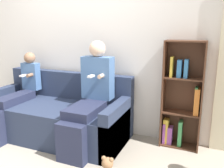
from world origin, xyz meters
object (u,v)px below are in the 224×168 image
(couch, at_px, (56,116))
(bookshelf, at_px, (182,100))
(adult_seated, at_px, (90,94))
(child_seated, at_px, (17,95))

(couch, distance_m, bookshelf, 1.73)
(adult_seated, height_order, bookshelf, bookshelf)
(bookshelf, bearing_deg, adult_seated, -158.30)
(adult_seated, distance_m, bookshelf, 1.16)
(couch, height_order, bookshelf, bookshelf)
(couch, distance_m, child_seated, 0.65)
(child_seated, xyz_separation_m, bookshelf, (2.23, 0.49, 0.05))
(bookshelf, bearing_deg, couch, -167.76)
(couch, xyz_separation_m, adult_seated, (0.58, -0.07, 0.40))
(couch, bearing_deg, bookshelf, 12.24)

